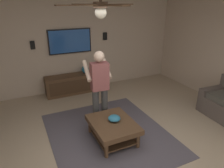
% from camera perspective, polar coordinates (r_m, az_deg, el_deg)
% --- Properties ---
extents(ground_plane, '(8.10, 8.10, 0.00)m').
position_cam_1_polar(ground_plane, '(4.01, 2.61, -18.28)').
color(ground_plane, tan).
extents(wall_back_tv, '(0.10, 6.95, 2.82)m').
position_cam_1_polar(wall_back_tv, '(6.33, -11.61, 10.69)').
color(wall_back_tv, '#BCA893').
rests_on(wall_back_tv, ground).
extents(area_rug, '(2.68, 2.30, 0.01)m').
position_cam_1_polar(area_rug, '(4.48, -0.94, -13.28)').
color(area_rug, '#514C56').
rests_on(area_rug, ground).
extents(coffee_table, '(1.00, 0.80, 0.40)m').
position_cam_1_polar(coffee_table, '(4.17, 0.20, -11.45)').
color(coffee_table, '#513823').
rests_on(coffee_table, ground).
extents(media_console, '(0.45, 1.70, 0.55)m').
position_cam_1_polar(media_console, '(6.34, -9.91, 0.11)').
color(media_console, '#513823').
rests_on(media_console, ground).
extents(tv, '(0.05, 1.23, 0.69)m').
position_cam_1_polar(tv, '(6.23, -11.25, 11.25)').
color(tv, black).
extents(person_standing, '(0.56, 0.57, 1.64)m').
position_cam_1_polar(person_standing, '(4.44, -3.39, -0.02)').
color(person_standing, '#3F3F3F').
rests_on(person_standing, ground).
extents(bowl, '(0.24, 0.24, 0.11)m').
position_cam_1_polar(bowl, '(4.13, 0.60, -9.23)').
color(bowl, teal).
rests_on(bowl, coffee_table).
extents(remote_white, '(0.16, 0.08, 0.02)m').
position_cam_1_polar(remote_white, '(4.20, 0.17, -9.28)').
color(remote_white, white).
rests_on(remote_white, coffee_table).
extents(vase_round, '(0.22, 0.22, 0.22)m').
position_cam_1_polar(vase_round, '(6.32, -7.23, 3.93)').
color(vase_round, teal).
rests_on(vase_round, media_console).
extents(wall_speaker_left, '(0.06, 0.12, 0.22)m').
position_cam_1_polar(wall_speaker_left, '(6.58, -1.91, 12.76)').
color(wall_speaker_left, black).
extents(wall_speaker_right, '(0.06, 0.12, 0.22)m').
position_cam_1_polar(wall_speaker_right, '(6.09, -20.65, 9.80)').
color(wall_speaker_right, black).
extents(ceiling_fan, '(1.19, 1.19, 0.46)m').
position_cam_1_polar(ceiling_fan, '(3.00, -3.30, 20.02)').
color(ceiling_fan, '#4C3828').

